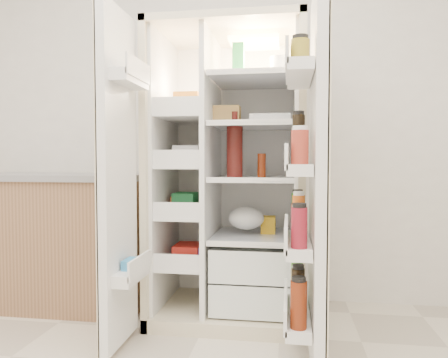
# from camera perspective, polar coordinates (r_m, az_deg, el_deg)

# --- Properties ---
(wall_back) EXTENTS (4.00, 0.02, 2.70)m
(wall_back) POSITION_cam_1_polar(r_m,az_deg,el_deg) (3.08, -0.51, 9.25)
(wall_back) COLOR white
(wall_back) RESTS_ON floor
(refrigerator) EXTENTS (0.92, 0.70, 1.80)m
(refrigerator) POSITION_cam_1_polar(r_m,az_deg,el_deg) (2.71, 1.16, -2.67)
(refrigerator) COLOR beige
(refrigerator) RESTS_ON floor
(freezer_door) EXTENTS (0.15, 0.40, 1.72)m
(freezer_door) POSITION_cam_1_polar(r_m,az_deg,el_deg) (2.25, -14.03, -0.07)
(freezer_door) COLOR white
(freezer_door) RESTS_ON floor
(fridge_door) EXTENTS (0.17, 0.58, 1.72)m
(fridge_door) POSITION_cam_1_polar(r_m,az_deg,el_deg) (1.98, 11.93, -1.02)
(fridge_door) COLOR white
(fridge_door) RESTS_ON floor
(kitchen_counter) EXTENTS (1.24, 0.66, 0.90)m
(kitchen_counter) POSITION_cam_1_polar(r_m,az_deg,el_deg) (3.17, -20.95, -7.44)
(kitchen_counter) COLOR #916948
(kitchen_counter) RESTS_ON floor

